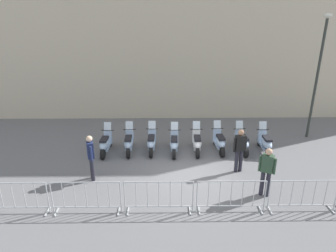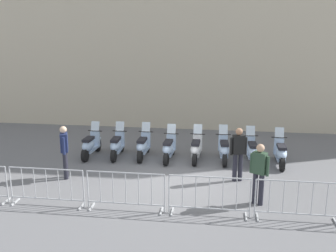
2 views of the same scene
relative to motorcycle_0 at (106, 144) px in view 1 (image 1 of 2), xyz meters
The scene contains 18 objects.
ground_plane 3.98m from the motorcycle_0, 34.70° to the right, with size 120.00×120.00×0.00m, color slate.
motorcycle_0 is the anchor object (origin of this frame).
motorcycle_1 1.00m from the motorcycle_0, ahead, with size 0.56×1.73×1.24m.
motorcycle_2 1.98m from the motorcycle_0, ahead, with size 0.60×1.72×1.24m.
motorcycle_3 2.96m from the motorcycle_0, ahead, with size 0.62×1.72×1.24m.
motorcycle_4 3.95m from the motorcycle_0, ahead, with size 0.61×1.72×1.24m.
motorcycle_5 4.95m from the motorcycle_0, ahead, with size 0.56×1.72×1.24m.
motorcycle_6 5.94m from the motorcycle_0, ahead, with size 0.56×1.72×1.24m.
motorcycle_7 6.92m from the motorcycle_0, ahead, with size 0.58×1.73×1.24m.
barrier_segment_0 4.59m from the motorcycle_0, 122.36° to the right, with size 2.11×0.64×1.07m.
barrier_segment_1 4.11m from the motorcycle_0, 93.69° to the right, with size 2.11×0.64×1.07m.
barrier_segment_2 4.74m from the motorcycle_0, 66.00° to the right, with size 2.11×0.64×1.07m.
barrier_segment_3 6.14m from the motorcycle_0, 47.87° to the right, with size 2.11×0.64×1.07m.
barrier_segment_4 7.91m from the motorcycle_0, 37.14° to the right, with size 2.11×0.64×1.07m.
street_lamp 10.18m from the motorcycle_0, ahead, with size 0.36×0.36×5.74m.
officer_near_row_end 5.64m from the motorcycle_0, 22.84° to the right, with size 0.54×0.27×1.73m.
officer_mid_plaza 2.22m from the motorcycle_0, 98.60° to the right, with size 0.29×0.54×1.73m.
officer_by_barriers 6.74m from the motorcycle_0, 35.06° to the right, with size 0.47×0.38×1.73m.
Camera 1 is at (-1.95, -9.88, 5.81)m, focal length 32.35 mm.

